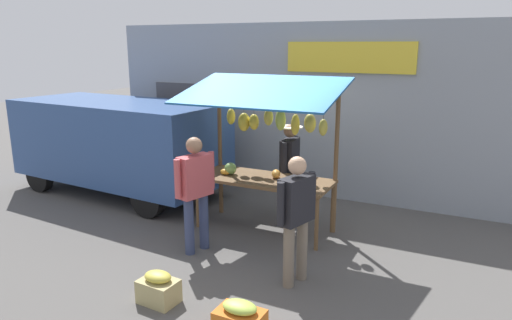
% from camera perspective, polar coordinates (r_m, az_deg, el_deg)
% --- Properties ---
extents(ground_plane, '(40.00, 40.00, 0.00)m').
position_cam_1_polar(ground_plane, '(7.84, 0.98, -8.43)').
color(ground_plane, '#514F4C').
extents(street_backdrop, '(9.00, 0.30, 3.40)m').
position_cam_1_polar(street_backdrop, '(9.38, 6.55, 5.98)').
color(street_backdrop, '#8C939E').
rests_on(street_backdrop, ground).
extents(market_stall, '(2.50, 1.46, 2.50)m').
position_cam_1_polar(market_stall, '(7.45, 1.11, 2.89)').
color(market_stall, brown).
rests_on(market_stall, ground).
extents(vendor_with_sunhat, '(0.43, 0.70, 1.66)m').
position_cam_1_polar(vendor_with_sunhat, '(8.13, 4.12, -0.35)').
color(vendor_with_sunhat, '#232328').
rests_on(vendor_with_sunhat, ground).
extents(shopper_in_grey_tee, '(0.35, 0.68, 1.67)m').
position_cam_1_polar(shopper_in_grey_tee, '(5.85, 4.94, -6.25)').
color(shopper_in_grey_tee, '#726656').
rests_on(shopper_in_grey_tee, ground).
extents(shopper_with_ponytail, '(0.35, 0.70, 1.72)m').
position_cam_1_polar(shopper_with_ponytail, '(6.77, -7.40, -3.16)').
color(shopper_with_ponytail, navy).
rests_on(shopper_with_ponytail, ground).
extents(parked_van, '(4.52, 2.15, 1.88)m').
position_cam_1_polar(parked_van, '(9.98, -17.01, 2.57)').
color(parked_van, '#2D4C84').
rests_on(parked_van, ground).
extents(produce_crate_near, '(0.52, 0.34, 0.35)m').
position_cam_1_polar(produce_crate_near, '(5.23, -2.00, -18.73)').
color(produce_crate_near, '#D1661E').
rests_on(produce_crate_near, ground).
extents(produce_crate_side, '(0.47, 0.35, 0.39)m').
position_cam_1_polar(produce_crate_side, '(5.83, -11.81, -15.09)').
color(produce_crate_side, tan).
rests_on(produce_crate_side, ground).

